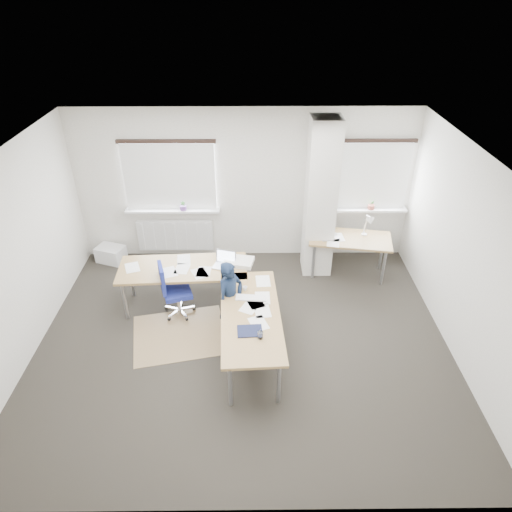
{
  "coord_description": "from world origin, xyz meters",
  "views": [
    {
      "loc": [
        0.14,
        -5.07,
        4.66
      ],
      "look_at": [
        0.2,
        0.9,
        0.93
      ],
      "focal_mm": 32.0,
      "sensor_mm": 36.0,
      "label": 1
    }
  ],
  "objects_px": {
    "desk_main": "(218,290)",
    "task_chair": "(176,300)",
    "desk_side": "(350,240)",
    "person": "(231,300)"
  },
  "relations": [
    {
      "from": "desk_main",
      "to": "task_chair",
      "type": "distance_m",
      "value": 0.87
    },
    {
      "from": "desk_side",
      "to": "task_chair",
      "type": "xyz_separation_m",
      "value": [
        -2.91,
        -1.14,
        -0.42
      ]
    },
    {
      "from": "desk_main",
      "to": "person",
      "type": "bearing_deg",
      "value": -38.84
    },
    {
      "from": "desk_main",
      "to": "person",
      "type": "relative_size",
      "value": 2.12
    },
    {
      "from": "desk_main",
      "to": "task_chair",
      "type": "relative_size",
      "value": 2.77
    },
    {
      "from": "task_chair",
      "to": "person",
      "type": "bearing_deg",
      "value": -44.67
    },
    {
      "from": "desk_side",
      "to": "person",
      "type": "distance_m",
      "value": 2.58
    },
    {
      "from": "desk_main",
      "to": "desk_side",
      "type": "relative_size",
      "value": 1.74
    },
    {
      "from": "task_chair",
      "to": "person",
      "type": "distance_m",
      "value": 1.06
    },
    {
      "from": "desk_side",
      "to": "task_chair",
      "type": "height_order",
      "value": "desk_side"
    }
  ]
}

